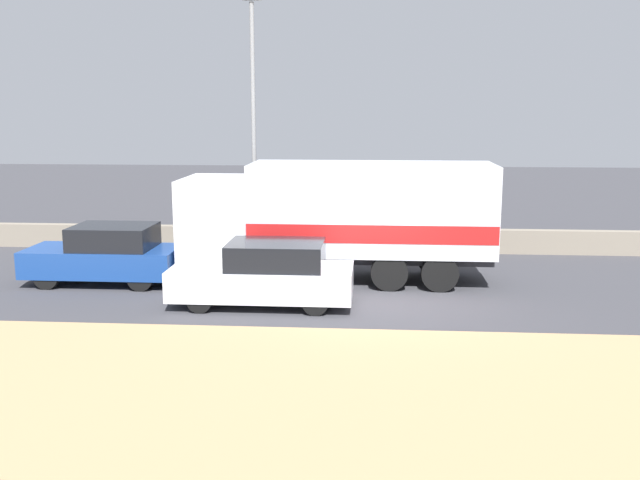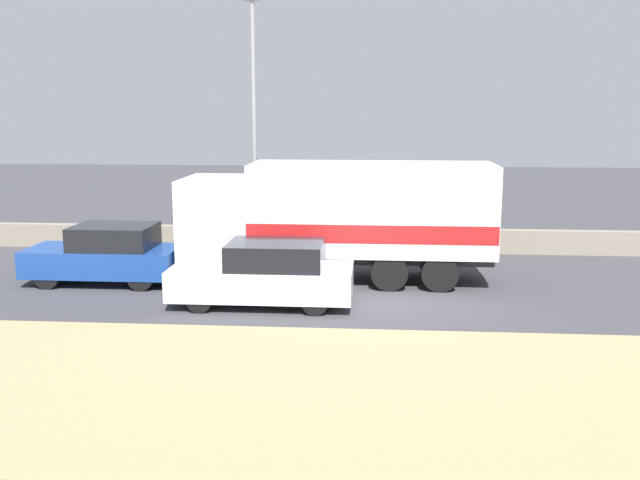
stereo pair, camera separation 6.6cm
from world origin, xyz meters
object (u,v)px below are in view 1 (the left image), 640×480
street_lamp (253,110)px  car_hatchback (266,274)px  box_truck (341,216)px  car_sedan_second (106,255)px

street_lamp → car_hatchback: size_ratio=1.86×
box_truck → car_hatchback: (-1.65, -2.57, -1.02)m
street_lamp → box_truck: size_ratio=0.97×
street_lamp → box_truck: 5.00m
box_truck → car_hatchback: size_ratio=1.93×
street_lamp → car_sedan_second: street_lamp is taller
car_hatchback → car_sedan_second: 4.89m
box_truck → car_sedan_second: size_ratio=2.06×
car_sedan_second → street_lamp: bearing=-131.4°
car_hatchback → car_sedan_second: car_sedan_second is taller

